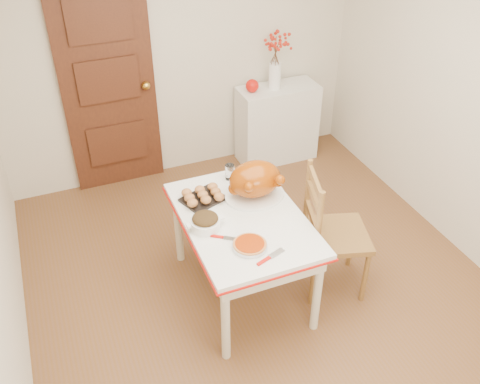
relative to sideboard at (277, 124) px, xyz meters
name	(u,v)px	position (x,y,z in m)	size (l,w,h in m)	color
floor	(264,291)	(-0.94, -1.78, -0.41)	(3.50, 4.00, 0.00)	brown
wall_back	(180,51)	(-0.94, 0.22, 0.84)	(3.50, 0.00, 2.50)	beige
door_back	(108,86)	(-1.64, 0.19, 0.62)	(0.85, 0.06, 2.06)	#391B11
sideboard	(277,124)	(0.00, 0.00, 0.00)	(0.82, 0.36, 0.82)	silver
kitchen_table	(243,255)	(-1.09, -1.71, -0.04)	(0.84, 1.22, 0.73)	white
chair_oak	(337,232)	(-0.42, -1.90, 0.11)	(0.46, 0.46, 1.04)	brown
berry_vase	(275,62)	(-0.05, 0.00, 0.68)	(0.28, 0.28, 0.54)	white
apple	(252,86)	(-0.29, 0.00, 0.47)	(0.13, 0.13, 0.13)	red
turkey_platter	(255,181)	(-0.92, -1.52, 0.47)	(0.45, 0.36, 0.29)	#A43B02
pumpkin_pie	(250,245)	(-1.18, -2.03, 0.35)	(0.23, 0.23, 0.05)	#952801
stuffing_dish	(205,222)	(-1.38, -1.72, 0.38)	(0.27, 0.21, 0.10)	#432C14
rolls_tray	(203,196)	(-1.29, -1.41, 0.36)	(0.29, 0.23, 0.08)	#C1773D
pie_server	(270,257)	(-1.09, -2.17, 0.33)	(0.23, 0.07, 0.01)	silver
carving_knife	(228,238)	(-1.27, -1.89, 0.33)	(0.24, 0.06, 0.01)	silver
drinking_glass	(230,172)	(-1.00, -1.23, 0.39)	(0.07, 0.07, 0.12)	white
shaker_pair	(258,167)	(-0.76, -1.22, 0.37)	(0.09, 0.04, 0.09)	white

